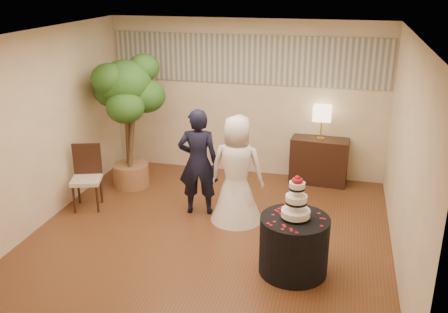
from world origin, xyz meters
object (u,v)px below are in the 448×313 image
(groom, at_px, (198,162))
(cake_table, at_px, (294,245))
(bride, at_px, (237,169))
(ficus_tree, at_px, (127,122))
(table_lamp, at_px, (322,123))
(wedding_cake, at_px, (296,197))
(side_chair, at_px, (86,178))
(console, at_px, (319,161))

(groom, xyz_separation_m, cake_table, (1.61, -1.32, -0.46))
(bride, relative_size, ficus_tree, 0.70)
(groom, height_order, bride, groom)
(cake_table, relative_size, ficus_tree, 0.37)
(table_lamp, distance_m, ficus_tree, 3.30)
(wedding_cake, bearing_deg, ficus_tree, 146.38)
(wedding_cake, height_order, table_lamp, table_lamp)
(bride, xyz_separation_m, cake_table, (0.99, -1.21, -0.44))
(ficus_tree, bearing_deg, groom, -26.33)
(ficus_tree, distance_m, side_chair, 1.23)
(wedding_cake, xyz_separation_m, console, (0.12, 2.95, -0.61))
(ficus_tree, xyz_separation_m, side_chair, (-0.30, -0.99, -0.66))
(bride, relative_size, cake_table, 1.92)
(groom, bearing_deg, wedding_cake, 129.80)
(cake_table, bearing_deg, bride, 129.20)
(bride, distance_m, console, 2.10)
(side_chair, bearing_deg, wedding_cake, -34.70)
(wedding_cake, height_order, console, wedding_cake)
(groom, distance_m, table_lamp, 2.39)
(console, distance_m, ficus_tree, 3.39)
(cake_table, relative_size, side_chair, 0.84)
(table_lamp, height_order, side_chair, table_lamp)
(side_chair, bearing_deg, cake_table, -34.70)
(bride, height_order, ficus_tree, ficus_tree)
(bride, distance_m, table_lamp, 2.08)
(groom, distance_m, console, 2.41)
(wedding_cake, xyz_separation_m, table_lamp, (0.12, 2.95, 0.09))
(cake_table, height_order, side_chair, side_chair)
(groom, relative_size, console, 1.70)
(wedding_cake, bearing_deg, table_lamp, 87.74)
(table_lamp, bearing_deg, ficus_tree, -163.90)
(ficus_tree, bearing_deg, table_lamp, 16.10)
(bride, relative_size, wedding_cake, 2.94)
(ficus_tree, height_order, side_chair, ficus_tree)
(console, bearing_deg, ficus_tree, -159.84)
(ficus_tree, bearing_deg, bride, -21.68)
(console, bearing_deg, wedding_cake, -88.21)
(groom, relative_size, bride, 1.02)
(bride, distance_m, ficus_tree, 2.25)
(cake_table, bearing_deg, console, 87.74)
(console, relative_size, side_chair, 0.97)
(bride, xyz_separation_m, side_chair, (-2.37, -0.17, -0.31))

